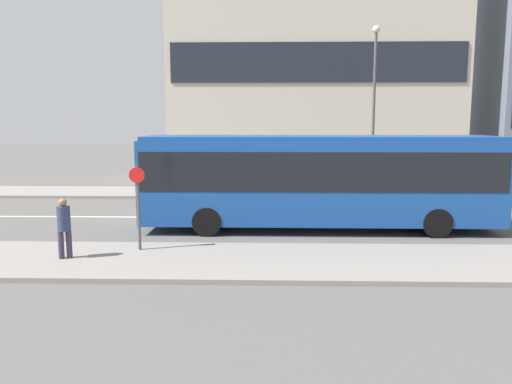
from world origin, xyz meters
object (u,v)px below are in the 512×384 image
at_px(parked_car_0, 449,190).
at_px(bus_stop_sign, 138,200).
at_px(city_bus, 318,176).
at_px(street_lamp, 374,95).
at_px(pedestrian_near_stop, 64,225).

distance_m(parked_car_0, bus_stop_sign, 14.60).
bearing_deg(city_bus, parked_car_0, 33.83).
xyz_separation_m(bus_stop_sign, street_lamp, (8.72, 11.05, 3.42)).
relative_size(city_bus, street_lamp, 1.49).
xyz_separation_m(pedestrian_near_stop, bus_stop_sign, (1.75, 0.92, 0.51)).
bearing_deg(pedestrian_near_stop, bus_stop_sign, 3.91).
xyz_separation_m(city_bus, bus_stop_sign, (-5.35, -3.43, -0.32)).
xyz_separation_m(pedestrian_near_stop, street_lamp, (10.47, 11.97, 3.93)).
height_order(pedestrian_near_stop, street_lamp, street_lamp).
distance_m(city_bus, bus_stop_sign, 6.37).
distance_m(pedestrian_near_stop, bus_stop_sign, 2.04).
bearing_deg(street_lamp, parked_car_0, -38.49).
xyz_separation_m(city_bus, street_lamp, (3.37, 7.62, 3.10)).
bearing_deg(parked_car_0, street_lamp, 141.51).
distance_m(parked_car_0, pedestrian_near_stop, 16.53).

